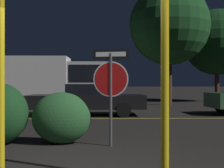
{
  "coord_description": "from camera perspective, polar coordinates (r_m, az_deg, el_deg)",
  "views": [
    {
      "loc": [
        0.4,
        -4.68,
        1.35
      ],
      "look_at": [
        0.64,
        3.84,
        1.34
      ],
      "focal_mm": 50.0,
      "sensor_mm": 36.0,
      "label": 1
    }
  ],
  "objects": [
    {
      "name": "yellow_pole_right",
      "position": [
        4.26,
        9.64,
        1.09
      ],
      "size": [
        0.11,
        0.11,
        2.85
      ],
      "primitive_type": "cylinder",
      "color": "yellow",
      "rests_on": "ground_plane"
    },
    {
      "name": "yellow_pole_left",
      "position": [
        5.06,
        -19.72,
        -0.01
      ],
      "size": [
        0.12,
        0.12,
        2.68
      ],
      "primitive_type": "cylinder",
      "color": "yellow",
      "rests_on": "ground_plane"
    },
    {
      "name": "tree_1",
      "position": [
        24.66,
        18.65,
        7.22
      ],
      "size": [
        4.89,
        4.89,
        6.86
      ],
      "color": "#422D1E",
      "rests_on": "ground_plane"
    },
    {
      "name": "road_center_stripe",
      "position": [
        12.03,
        -3.54,
        -6.33
      ],
      "size": [
        32.68,
        0.12,
        0.01
      ],
      "primitive_type": "cube",
      "color": "gold",
      "rests_on": "ground_plane"
    },
    {
      "name": "hedge_bush_2",
      "position": [
        7.1,
        -9.22,
        -6.15
      ],
      "size": [
        1.32,
        0.83,
        1.15
      ],
      "primitive_type": "ellipsoid",
      "color": "#285B2D",
      "rests_on": "ground_plane"
    },
    {
      "name": "tree_0",
      "position": [
        20.1,
        10.44,
        10.55
      ],
      "size": [
        5.02,
        5.02,
        7.51
      ],
      "color": "#422D1E",
      "rests_on": "ground_plane"
    },
    {
      "name": "passing_car_2",
      "position": [
        13.36,
        -4.52,
        -2.78
      ],
      "size": [
        4.99,
        2.08,
        1.33
      ],
      "rotation": [
        0.0,
        0.0,
        1.58
      ],
      "color": "black",
      "rests_on": "ground_plane"
    },
    {
      "name": "delivery_truck",
      "position": [
        18.06,
        -10.1,
        0.84
      ],
      "size": [
        6.67,
        2.5,
        2.84
      ],
      "rotation": [
        0.0,
        0.0,
        -1.58
      ],
      "color": "silver",
      "rests_on": "ground_plane"
    },
    {
      "name": "stop_sign",
      "position": [
        6.73,
        -0.22,
        0.97
      ],
      "size": [
        0.79,
        0.18,
        2.09
      ],
      "rotation": [
        0.0,
        0.0,
        -0.2
      ],
      "color": "#4C4C51",
      "rests_on": "ground_plane"
    }
  ]
}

